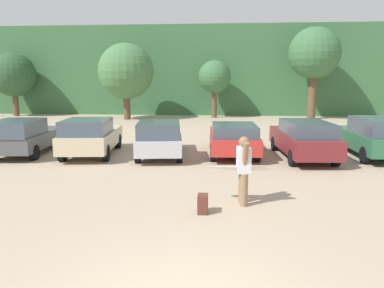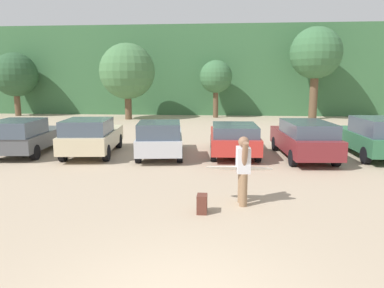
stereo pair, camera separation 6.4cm
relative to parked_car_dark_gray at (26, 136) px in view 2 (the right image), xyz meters
name	(u,v)px [view 2 (the right image)]	position (x,y,z in m)	size (l,w,h in m)	color
hillside_ridge	(220,72)	(7.73, 23.88, 3.09)	(108.00, 12.00, 7.76)	#38663D
tree_center_left	(15,75)	(-9.54, 16.02, 2.69)	(3.70, 3.70, 5.36)	brown
tree_far_left	(127,71)	(0.73, 14.09, 2.93)	(4.30, 4.30, 5.89)	brown
tree_left	(216,77)	(7.56, 16.09, 2.50)	(2.65, 2.65, 4.66)	brown
tree_far_right	(316,54)	(15.26, 15.47, 4.27)	(3.98, 3.98, 7.13)	brown
parked_car_dark_gray	(26,136)	(0.00, 0.00, 0.00)	(2.18, 4.47, 1.53)	#4C4F54
parked_car_champagne	(91,136)	(2.83, 0.09, 0.02)	(2.33, 4.48, 1.57)	beige
parked_car_silver	(160,138)	(5.73, 0.04, -0.02)	(2.30, 4.38, 1.50)	silver
parked_car_red	(234,138)	(8.74, 0.66, -0.06)	(2.09, 4.47, 1.35)	#B72D28
parked_car_maroon	(304,138)	(11.54, 0.23, 0.02)	(2.11, 4.80, 1.52)	maroon
parked_car_forest_green	(374,136)	(14.41, 0.68, 0.07)	(1.92, 4.48, 1.65)	#2D6642
person_adult	(243,166)	(8.84, -5.63, 0.20)	(0.36, 0.75, 1.75)	#8C6B4C
surfboard_white	(239,168)	(8.75, -5.52, 0.12)	(1.75, 0.51, 0.25)	white
backpack_dropped	(202,204)	(7.86, -6.36, -0.57)	(0.24, 0.34, 0.45)	#592D23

